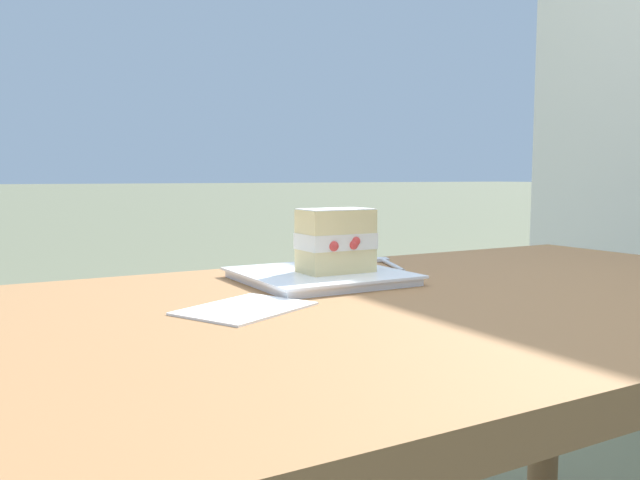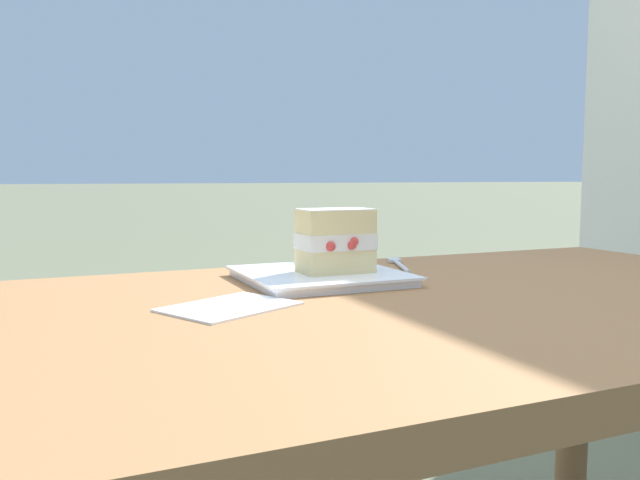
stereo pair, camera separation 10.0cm
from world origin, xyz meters
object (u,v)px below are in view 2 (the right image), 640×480
at_px(dessert_plate, 320,276).
at_px(paper_napkin, 230,307).
at_px(patio_table, 403,368).
at_px(cake_slice, 335,241).
at_px(dessert_fork, 399,264).

distance_m(dessert_plate, paper_napkin, 0.24).
relative_size(patio_table, cake_slice, 12.54).
bearing_deg(paper_napkin, cake_slice, -148.60).
bearing_deg(cake_slice, dessert_fork, -148.74).
bearing_deg(cake_slice, patio_table, 99.70).
height_order(patio_table, cake_slice, cake_slice).
distance_m(dessert_fork, paper_napkin, 0.46).
distance_m(patio_table, dessert_fork, 0.33).
bearing_deg(paper_napkin, patio_table, 171.58).
xyz_separation_m(patio_table, cake_slice, (0.03, -0.16, 0.16)).
xyz_separation_m(dessert_plate, cake_slice, (-0.02, 0.02, 0.06)).
relative_size(dessert_plate, dessert_fork, 1.48).
bearing_deg(cake_slice, paper_napkin, 31.40).
height_order(dessert_plate, dessert_fork, dessert_plate).
distance_m(cake_slice, paper_napkin, 0.25).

